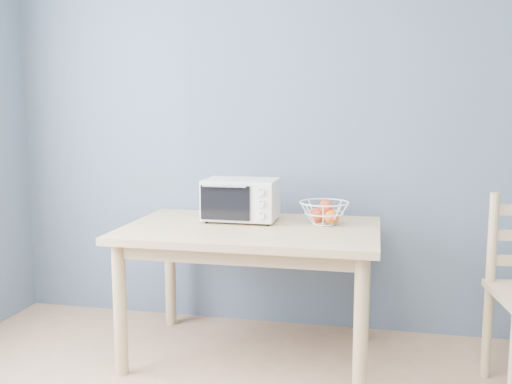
# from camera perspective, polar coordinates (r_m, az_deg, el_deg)

# --- Properties ---
(room) EXTENTS (4.01, 4.51, 2.61)m
(room) POSITION_cam_1_polar(r_m,az_deg,el_deg) (1.38, -5.00, 4.67)
(room) COLOR tan
(room) RESTS_ON ground
(dining_table) EXTENTS (1.40, 0.90, 0.75)m
(dining_table) POSITION_cam_1_polar(r_m,az_deg,el_deg) (3.18, -0.51, -5.27)
(dining_table) COLOR tan
(dining_table) RESTS_ON ground
(toaster_oven) EXTENTS (0.42, 0.31, 0.25)m
(toaster_oven) POSITION_cam_1_polar(r_m,az_deg,el_deg) (3.30, -1.81, -0.70)
(toaster_oven) COLOR beige
(toaster_oven) RESTS_ON dining_table
(fruit_basket) EXTENTS (0.29, 0.29, 0.14)m
(fruit_basket) POSITION_cam_1_polar(r_m,az_deg,el_deg) (3.23, 6.88, -1.98)
(fruit_basket) COLOR white
(fruit_basket) RESTS_ON dining_table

